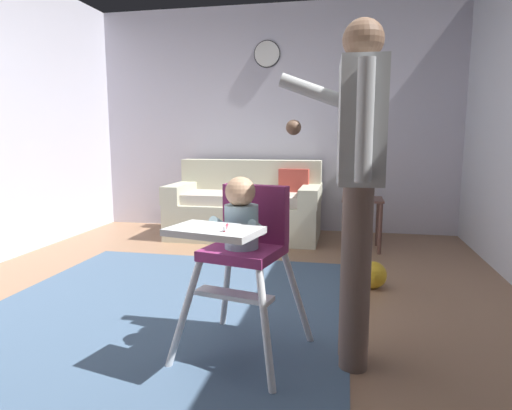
{
  "coord_description": "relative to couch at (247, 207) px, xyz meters",
  "views": [
    {
      "loc": [
        0.89,
        -2.48,
        1.13
      ],
      "look_at": [
        0.43,
        -0.22,
        0.77
      ],
      "focal_mm": 31.19,
      "sensor_mm": 36.0,
      "label": 1
    }
  ],
  "objects": [
    {
      "name": "area_rug",
      "position": [
        -0.04,
        -2.4,
        -0.33
      ],
      "size": [
        2.37,
        2.9,
        0.01
      ],
      "primitive_type": "cube",
      "color": "#435C77",
      "rests_on": "ground"
    },
    {
      "name": "wall_clock",
      "position": [
        0.15,
        0.48,
        1.76
      ],
      "size": [
        0.32,
        0.04,
        0.32
      ],
      "color": "white"
    },
    {
      "name": "couch",
      "position": [
        0.0,
        0.0,
        0.0
      ],
      "size": [
        1.68,
        0.86,
        0.86
      ],
      "rotation": [
        0.0,
        0.0,
        -1.57
      ],
      "color": "beige",
      "rests_on": "ground"
    },
    {
      "name": "high_chair",
      "position": [
        0.6,
        -2.73,
        0.31
      ],
      "size": [
        0.72,
        0.81,
        0.94
      ],
      "rotation": [
        0.0,
        0.0,
        -1.8
      ],
      "color": "white",
      "rests_on": "ground"
    },
    {
      "name": "adult_standing",
      "position": [
        1.16,
        -2.7,
        0.61
      ],
      "size": [
        0.52,
        0.49,
        1.66
      ],
      "rotation": [
        0.0,
        0.0,
        -3.1
      ],
      "color": "#6E594E",
      "rests_on": "ground"
    },
    {
      "name": "sippy_cup",
      "position": [
        1.25,
        -0.34,
        0.24
      ],
      "size": [
        0.07,
        0.07,
        0.1
      ],
      "primitive_type": "cylinder",
      "color": "green",
      "rests_on": "side_table"
    },
    {
      "name": "ground",
      "position": [
        0.22,
        -2.39,
        -0.38
      ],
      "size": [
        5.92,
        7.36,
        0.1
      ],
      "primitive_type": "cube",
      "color": "#956E51"
    },
    {
      "name": "side_table",
      "position": [
        1.27,
        -0.34,
        0.05
      ],
      "size": [
        0.4,
        0.4,
        0.52
      ],
      "color": "brown",
      "rests_on": "ground"
    },
    {
      "name": "toy_ball",
      "position": [
        1.32,
        -1.54,
        -0.23
      ],
      "size": [
        0.2,
        0.2,
        0.2
      ],
      "primitive_type": "sphere",
      "color": "gold",
      "rests_on": "ground"
    },
    {
      "name": "wall_far",
      "position": [
        0.22,
        0.52,
        1.0
      ],
      "size": [
        5.12,
        0.06,
        2.66
      ],
      "primitive_type": "cube",
      "color": "silver",
      "rests_on": "ground"
    }
  ]
}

